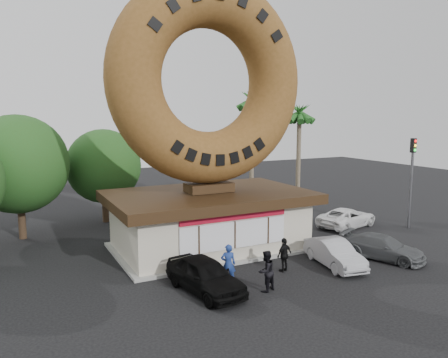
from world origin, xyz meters
name	(u,v)px	position (x,y,z in m)	size (l,w,h in m)	color
ground	(265,283)	(0.00, 0.00, 0.00)	(90.00, 90.00, 0.00)	black
donut_shop	(209,218)	(0.00, 5.98, 1.77)	(11.20, 7.20, 3.80)	beige
giant_donut	(208,81)	(0.00, 6.00, 9.44)	(11.28, 11.28, 2.88)	brown
tree_west	(18,164)	(-9.50, 13.00, 4.64)	(6.00, 6.00, 7.65)	#473321
tree_mid	(104,166)	(-4.00, 15.00, 4.02)	(5.20, 5.20, 6.63)	#473321
palm_near	(252,104)	(7.50, 14.00, 8.41)	(2.60, 2.60, 9.75)	#726651
palm_far	(299,116)	(11.00, 12.50, 7.48)	(2.60, 2.60, 8.75)	#726651
street_lamp	(130,157)	(-1.86, 16.00, 4.48)	(2.11, 0.20, 8.00)	#59595E
traffic_signal	(412,171)	(14.00, 3.99, 3.87)	(0.30, 0.38, 6.07)	#59595E
person_left	(228,264)	(-1.50, 0.74, 0.93)	(0.67, 0.44, 1.85)	navy
person_center	(266,271)	(-0.42, -0.73, 0.91)	(0.88, 0.69, 1.81)	black
person_right	(284,255)	(1.67, 0.91, 0.84)	(0.99, 0.41, 1.69)	black
car_black	(205,275)	(-2.82, 0.39, 0.76)	(1.79, 4.44, 1.51)	black
car_silver	(334,253)	(4.39, 0.41, 0.67)	(1.41, 4.04, 1.33)	#9C9CA1
car_grey	(383,247)	(7.44, 0.10, 0.63)	(1.76, 4.33, 1.26)	#55585A
car_white	(347,218)	(10.41, 6.06, 0.65)	(2.16, 4.69, 1.30)	white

